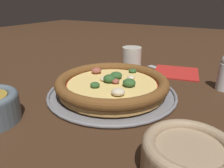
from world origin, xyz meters
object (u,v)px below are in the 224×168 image
object	(u,v)px
pizza_tray	(112,93)
drinking_cup	(132,58)
fork	(167,71)
pizza	(112,84)
bowl_far	(188,157)
napkin	(176,72)

from	to	relation	value
pizza_tray	drinking_cup	xyz separation A→B (m)	(0.22, 0.05, 0.03)
fork	drinking_cup	bearing A→B (deg)	39.78
pizza	bowl_far	xyz separation A→B (m)	(-0.18, -0.22, 0.00)
pizza_tray	drinking_cup	bearing A→B (deg)	12.76
bowl_far	fork	distance (m)	0.47
pizza	drinking_cup	bearing A→B (deg)	12.79
pizza_tray	napkin	size ratio (longest dim) A/B	1.99
bowl_far	napkin	distance (m)	0.45
pizza_tray	fork	distance (m)	0.26
pizza	fork	world-z (taller)	pizza
pizza_tray	drinking_cup	size ratio (longest dim) A/B	4.28
pizza	pizza_tray	bearing A→B (deg)	151.59
napkin	bowl_far	bearing A→B (deg)	-163.77
pizza_tray	drinking_cup	distance (m)	0.23
pizza_tray	napkin	world-z (taller)	pizza_tray
pizza_tray	pizza	distance (m)	0.02
bowl_far	drinking_cup	bearing A→B (deg)	34.08
pizza_tray	napkin	bearing A→B (deg)	-20.97
drinking_cup	fork	distance (m)	0.12
pizza_tray	fork	world-z (taller)	pizza_tray
pizza_tray	pizza	world-z (taller)	pizza
pizza	drinking_cup	xyz separation A→B (m)	(0.22, 0.05, 0.01)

